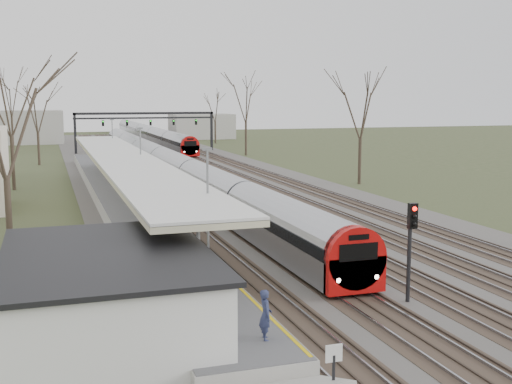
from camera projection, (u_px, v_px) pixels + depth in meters
track_bed at (188, 174)px, 68.88m from camera, size 24.00×160.00×0.22m
platform at (118, 198)px, 49.49m from camera, size 3.50×69.00×1.00m
canopy at (123, 159)px, 44.75m from camera, size 4.10×50.00×3.11m
station_building at (108, 304)px, 20.54m from camera, size 6.00×9.00×3.20m
signal_gantry at (146, 120)px, 96.38m from camera, size 21.00×0.59×6.08m
tree_west_near at (3, 116)px, 29.91m from camera, size 5.00×5.00×10.30m
tree_west_far at (9, 100)px, 55.82m from camera, size 5.50×5.50×11.33m
tree_east_far at (361, 107)px, 59.86m from camera, size 5.00×5.00×10.30m
train_near at (162, 162)px, 67.85m from camera, size 2.62×90.21×3.05m
train_far at (148, 134)px, 122.13m from camera, size 2.62×75.21×3.05m
passenger at (266, 315)px, 18.94m from camera, size 0.45×0.61×1.55m
signal_post at (411, 237)px, 25.07m from camera, size 0.35×0.45×4.10m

